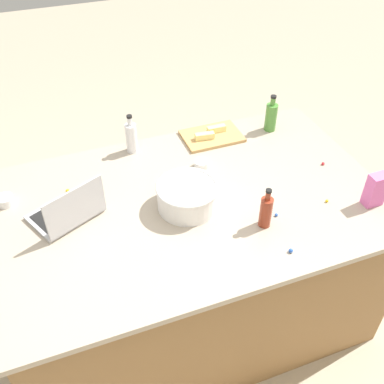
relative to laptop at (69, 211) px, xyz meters
name	(u,v)px	position (x,y,z in m)	size (l,w,h in m)	color
ground_plane	(192,309)	(-0.58, 0.08, -0.95)	(12.00, 12.00, 0.00)	#B7A88E
island_counter	(192,261)	(-0.58, 0.08, -0.50)	(1.89, 1.19, 0.90)	olive
laptop	(69,211)	(0.00, 0.00, 0.00)	(0.37, 0.34, 0.22)	#B7B7BC
mixing_bowl_large	(187,196)	(-0.54, 0.11, 0.02)	(0.29, 0.29, 0.13)	white
bottle_soy	(266,211)	(-0.82, 0.35, 0.04)	(0.06, 0.06, 0.21)	maroon
bottle_vinegar	(131,137)	(-0.41, -0.43, 0.04)	(0.06, 0.06, 0.22)	white
bottle_olive	(271,116)	(-1.23, -0.35, 0.04)	(0.07, 0.07, 0.22)	#4C8C38
cutting_board	(212,136)	(-0.88, -0.39, -0.04)	(0.33, 0.23, 0.02)	tan
butter_stick_left	(216,129)	(-0.91, -0.42, -0.01)	(0.11, 0.04, 0.04)	#F4E58C
butter_stick_right	(205,136)	(-0.82, -0.37, -0.01)	(0.11, 0.04, 0.04)	#F4E58C
ramekin_small	(202,164)	(-0.72, -0.15, -0.03)	(0.08, 0.08, 0.04)	white
ramekin_medium	(5,200)	(0.27, -0.21, -0.03)	(0.08, 0.08, 0.04)	white
candy_bag	(376,190)	(-1.38, 0.41, 0.04)	(0.09, 0.06, 0.17)	pink
candy_0	(276,215)	(-0.90, 0.33, -0.04)	(0.02, 0.02, 0.02)	blue
candy_1	(44,216)	(0.11, -0.05, -0.04)	(0.02, 0.02, 0.02)	green
candy_2	(85,199)	(-0.09, -0.10, -0.04)	(0.02, 0.02, 0.02)	#CC3399
candy_3	(327,201)	(-1.18, 0.32, -0.04)	(0.01, 0.01, 0.01)	yellow
candy_4	(68,191)	(-0.02, -0.19, -0.04)	(0.02, 0.02, 0.02)	yellow
candy_5	(291,251)	(-0.85, 0.55, -0.04)	(0.02, 0.02, 0.02)	blue
candy_6	(323,164)	(-1.33, 0.06, -0.04)	(0.02, 0.02, 0.02)	red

